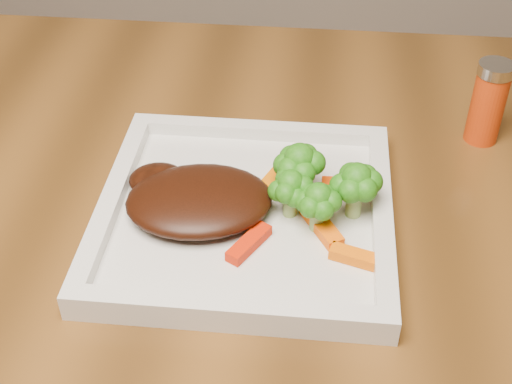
{
  "coord_description": "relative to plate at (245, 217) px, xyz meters",
  "views": [
    {
      "loc": [
        -0.11,
        -0.37,
        1.2
      ],
      "look_at": [
        -0.16,
        0.13,
        0.79
      ],
      "focal_mm": 50.0,
      "sensor_mm": 36.0,
      "label": 1
    }
  ],
  "objects": [
    {
      "name": "carrot_1",
      "position": [
        0.1,
        -0.06,
        0.01
      ],
      "size": [
        0.05,
        0.03,
        0.01
      ],
      "primitive_type": "cube",
      "rotation": [
        0.0,
        0.0,
        -0.3
      ],
      "color": "#E56003",
      "rests_on": "plate"
    },
    {
      "name": "broccoli_2",
      "position": [
        0.07,
        -0.02,
        0.04
      ],
      "size": [
        0.06,
        0.06,
        0.06
      ],
      "primitive_type": null,
      "rotation": [
        0.0,
        0.0,
        0.32
      ],
      "color": "#2A5D0F",
      "rests_on": "plate"
    },
    {
      "name": "carrot_3",
      "position": [
        0.1,
        0.04,
        0.01
      ],
      "size": [
        0.05,
        0.02,
        0.01
      ],
      "primitive_type": "cube",
      "rotation": [
        0.0,
        0.0,
        0.04
      ],
      "color": "#F34003",
      "rests_on": "plate"
    },
    {
      "name": "plate",
      "position": [
        0.0,
        0.0,
        0.0
      ],
      "size": [
        0.27,
        0.27,
        0.01
      ],
      "primitive_type": "cube",
      "color": "silver",
      "rests_on": "dining_table"
    },
    {
      "name": "broccoli_0",
      "position": [
        0.05,
        0.03,
        0.04
      ],
      "size": [
        0.06,
        0.06,
        0.07
      ],
      "primitive_type": null,
      "rotation": [
        0.0,
        0.0,
        0.12
      ],
      "color": "#256D12",
      "rests_on": "plate"
    },
    {
      "name": "broccoli_3",
      "position": [
        0.04,
        0.0,
        0.04
      ],
      "size": [
        0.05,
        0.05,
        0.06
      ],
      "primitive_type": null,
      "rotation": [
        0.0,
        0.0,
        -0.06
      ],
      "color": "#147814",
      "rests_on": "plate"
    },
    {
      "name": "carrot_2",
      "position": [
        0.01,
        -0.05,
        0.01
      ],
      "size": [
        0.04,
        0.05,
        0.01
      ],
      "primitive_type": "cube",
      "rotation": [
        0.0,
        0.0,
        1.05
      ],
      "color": "red",
      "rests_on": "plate"
    },
    {
      "name": "carrot_5",
      "position": [
        0.07,
        -0.02,
        0.01
      ],
      "size": [
        0.04,
        0.06,
        0.01
      ],
      "primitive_type": "cube",
      "rotation": [
        0.0,
        0.0,
        -1.05
      ],
      "color": "#FB5D04",
      "rests_on": "plate"
    },
    {
      "name": "carrot_4",
      "position": [
        0.03,
        0.05,
        0.01
      ],
      "size": [
        0.04,
        0.06,
        0.01
      ],
      "primitive_type": "cube",
      "rotation": [
        0.0,
        0.0,
        1.17
      ],
      "color": "#D56103",
      "rests_on": "plate"
    },
    {
      "name": "steak",
      "position": [
        -0.04,
        -0.01,
        0.02
      ],
      "size": [
        0.15,
        0.13,
        0.03
      ],
      "primitive_type": "ellipsoid",
      "rotation": [
        0.0,
        0.0,
        0.18
      ],
      "color": "black",
      "rests_on": "plate"
    },
    {
      "name": "broccoli_1",
      "position": [
        0.1,
        0.01,
        0.04
      ],
      "size": [
        0.06,
        0.06,
        0.06
      ],
      "primitive_type": null,
      "rotation": [
        0.0,
        0.0,
        -0.08
      ],
      "color": "#157914",
      "rests_on": "plate"
    },
    {
      "name": "spice_shaker",
      "position": [
        0.24,
        0.16,
        0.04
      ],
      "size": [
        0.05,
        0.05,
        0.09
      ],
      "primitive_type": "cylinder",
      "rotation": [
        0.0,
        0.0,
        -0.36
      ],
      "color": "#BD340A",
      "rests_on": "dining_table"
    }
  ]
}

